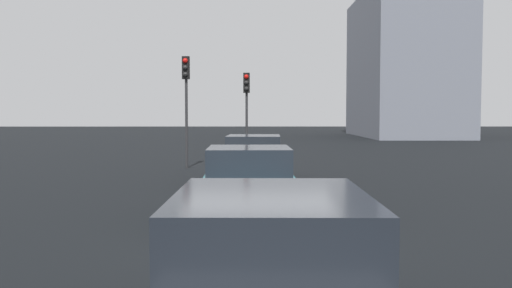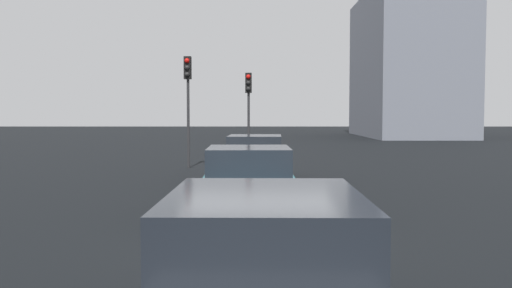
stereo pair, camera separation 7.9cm
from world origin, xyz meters
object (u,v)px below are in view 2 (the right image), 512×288
object	(u,v)px
traffic_light_near_right	(188,88)
car_teal_second	(249,185)
traffic_light_near_left	(248,98)
car_grey_third	(265,286)
car_beige_lead	(255,159)

from	to	relation	value
traffic_light_near_right	car_teal_second	bearing A→B (deg)	18.53
car_teal_second	traffic_light_near_left	world-z (taller)	traffic_light_near_left
car_teal_second	car_grey_third	size ratio (longest dim) A/B	0.88
car_grey_third	car_teal_second	bearing A→B (deg)	2.69
car_teal_second	car_grey_third	bearing A→B (deg)	-178.80
car_teal_second	traffic_light_near_right	xyz separation A→B (m)	(10.87, 2.59, 2.46)
traffic_light_near_left	car_grey_third	bearing A→B (deg)	4.72
car_beige_lead	car_teal_second	bearing A→B (deg)	-179.05
car_beige_lead	car_teal_second	distance (m)	6.50
car_teal_second	traffic_light_near_right	distance (m)	11.44
car_beige_lead	traffic_light_near_right	size ratio (longest dim) A/B	1.04
car_beige_lead	car_teal_second	xyz separation A→B (m)	(-6.50, 0.11, 0.01)
car_beige_lead	traffic_light_near_right	bearing A→B (deg)	33.60
car_teal_second	traffic_light_near_right	bearing A→B (deg)	12.66
traffic_light_near_left	car_beige_lead	bearing A→B (deg)	5.98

